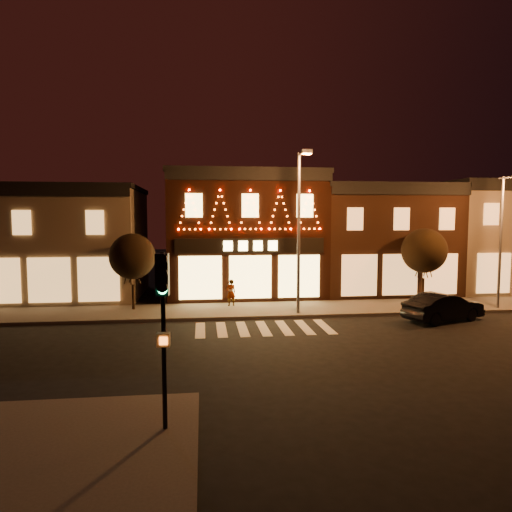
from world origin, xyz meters
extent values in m
plane|color=black|center=(0.00, 0.00, 0.00)|extent=(120.00, 120.00, 0.00)
cube|color=#47423D|center=(2.00, 8.00, 0.07)|extent=(44.00, 4.00, 0.15)
cube|color=#47423D|center=(-6.50, -7.50, 0.07)|extent=(7.00, 7.00, 0.15)
cube|color=#7C6E58|center=(-13.00, 14.00, 3.50)|extent=(12.00, 8.00, 7.00)
cube|color=black|center=(-13.00, 14.00, 7.15)|extent=(12.20, 8.20, 0.30)
cube|color=black|center=(-13.00, 9.95, 6.75)|extent=(12.00, 0.25, 0.50)
cube|color=black|center=(0.00, 14.00, 4.00)|extent=(10.00, 8.00, 8.00)
cube|color=black|center=(0.00, 14.00, 8.15)|extent=(10.20, 8.20, 0.30)
cube|color=black|center=(0.00, 9.95, 7.75)|extent=(10.00, 0.25, 0.50)
cube|color=black|center=(0.00, 9.90, 3.60)|extent=(9.00, 0.15, 0.90)
cube|color=#FFD87F|center=(0.00, 9.80, 3.60)|extent=(3.40, 0.08, 0.60)
cube|color=#391F13|center=(9.50, 14.00, 3.60)|extent=(9.00, 8.00, 7.20)
cube|color=black|center=(9.50, 14.00, 7.35)|extent=(9.20, 8.20, 0.30)
cube|color=black|center=(9.50, 9.95, 6.95)|extent=(9.00, 0.25, 0.50)
cube|color=#7C6E58|center=(18.50, 14.00, 3.75)|extent=(9.00, 8.00, 7.50)
cube|color=black|center=(18.50, 14.00, 7.65)|extent=(9.20, 8.20, 0.30)
cylinder|color=black|center=(-3.80, -6.16, 2.31)|extent=(0.11, 0.11, 4.32)
cube|color=black|center=(-3.79, -6.37, 3.95)|extent=(0.32, 0.30, 0.99)
cylinder|color=#19FF72|center=(-3.78, -6.52, 3.62)|extent=(0.21, 0.07, 0.21)
cube|color=beige|center=(-3.79, -6.35, 2.40)|extent=(0.31, 0.23, 0.32)
cylinder|color=#59595E|center=(2.24, 6.60, 4.40)|extent=(0.17, 0.17, 8.51)
cylinder|color=#59595E|center=(2.24, 5.75, 8.55)|extent=(0.11, 1.70, 0.11)
cube|color=#59595E|center=(2.24, 4.90, 8.50)|extent=(0.53, 0.30, 0.19)
cube|color=orange|center=(2.24, 4.90, 8.38)|extent=(0.40, 0.21, 0.05)
cylinder|color=#59595E|center=(13.85, 6.60, 3.85)|extent=(0.15, 0.15, 7.41)
cylinder|color=#59595E|center=(13.71, 5.87, 7.46)|extent=(0.37, 1.47, 0.09)
cylinder|color=black|center=(-6.74, 8.63, 0.85)|extent=(0.16, 0.16, 1.39)
sphere|color=black|center=(-6.74, 8.63, 3.13)|extent=(2.54, 2.54, 2.54)
cylinder|color=black|center=(10.41, 8.72, 0.88)|extent=(0.16, 0.16, 1.47)
sphere|color=black|center=(10.41, 8.72, 3.30)|extent=(2.68, 2.68, 2.68)
imported|color=black|center=(9.35, 4.47, 0.72)|extent=(4.63, 2.86, 1.44)
imported|color=gray|center=(-1.23, 9.02, 0.92)|extent=(0.64, 0.51, 1.55)
camera|label=1|loc=(-2.85, -16.93, 5.26)|focal=31.60mm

